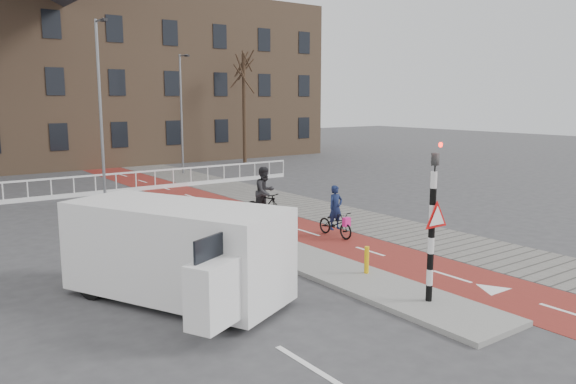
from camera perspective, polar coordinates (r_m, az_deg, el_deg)
ground at (r=14.74m, az=9.58°, el=-8.59°), size 120.00×120.00×0.00m
bike_lane at (r=23.34m, az=-5.50°, el=-1.79°), size 2.50×60.00×0.01m
sidewalk at (r=24.85m, az=0.07°, el=-1.06°), size 3.00×60.00×0.01m
curb_island at (r=17.24m, az=-1.64°, el=-5.60°), size 1.80×16.00×0.12m
traffic_signal at (r=12.49m, az=14.51°, el=-2.59°), size 0.80×0.80×3.68m
bollard at (r=14.56m, az=8.00°, el=-6.84°), size 0.12×0.12×0.70m
cyclist_near at (r=18.67m, az=4.85°, el=-2.81°), size 0.57×1.62×1.71m
cyclist_far at (r=20.58m, az=-2.36°, el=-0.81°), size 1.04×2.04×2.09m
van at (r=12.95m, az=-11.30°, el=-5.82°), size 4.07×5.50×2.20m
railing at (r=27.56m, az=-24.91°, el=-0.27°), size 28.00×0.10×0.99m
townhouse_row at (r=42.48m, az=-27.00°, el=12.85°), size 46.00×10.00×15.90m
tree_right at (r=40.49m, az=-4.47°, el=8.41°), size 0.26×0.26×7.68m
streetlight_near at (r=24.48m, az=-18.48°, el=7.34°), size 0.12×0.12×7.69m
streetlight_right at (r=34.98m, az=-10.78°, el=7.71°), size 0.12×0.12×7.18m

